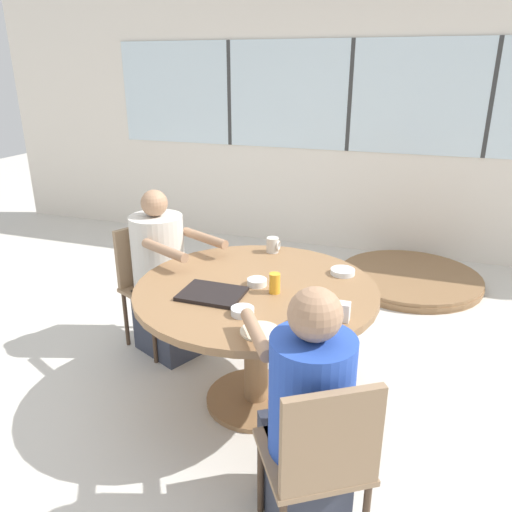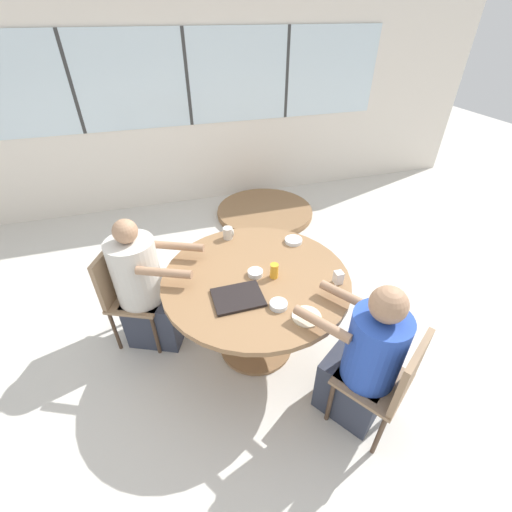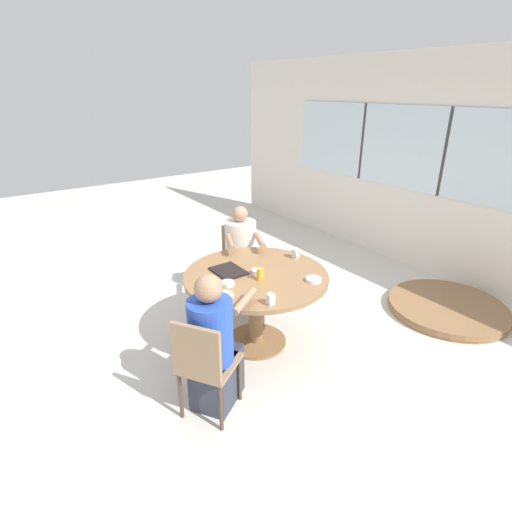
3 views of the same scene
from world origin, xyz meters
TOP-DOWN VIEW (x-y plane):
  - ground_plane at (0.00, 0.00)m, footprint 16.00×16.00m
  - wall_back_with_windows at (0.00, 2.90)m, footprint 8.40×0.08m
  - dining_table at (0.00, 0.00)m, footprint 1.35×1.35m
  - chair_for_woman_green_shirt at (0.57, -0.88)m, footprint 0.55×0.55m
  - chair_for_man_blue_shirt at (-0.95, 0.43)m, footprint 0.53×0.53m
  - person_woman_green_shirt at (0.48, -0.74)m, footprint 0.61×0.69m
  - person_man_blue_shirt at (-0.80, 0.36)m, footprint 0.73×0.58m
  - food_tray_dark at (-0.18, -0.19)m, footprint 0.33×0.26m
  - coffee_mug at (-0.07, 0.55)m, footprint 0.09×0.08m
  - juice_glass at (0.12, -0.04)m, footprint 0.06×0.06m
  - milk_carton_small at (0.52, -0.23)m, footprint 0.06×0.06m
  - bowl_white_shallow at (-0.00, 0.02)m, footprint 0.11×0.11m
  - bowl_cereal at (0.42, 0.33)m, footprint 0.14×0.14m
  - bowl_fruit at (0.05, -0.34)m, footprint 0.12×0.12m
  - plate_tortillas at (0.18, -0.47)m, footprint 0.18×0.18m
  - folded_table_stack at (0.78, 2.13)m, footprint 1.30×1.30m

SIDE VIEW (x-z plane):
  - ground_plane at x=0.00m, z-range 0.00..0.00m
  - folded_table_stack at x=0.78m, z-range 0.00..0.09m
  - person_man_blue_shirt at x=-0.80m, z-range -0.07..1.09m
  - person_woman_green_shirt at x=0.48m, z-range -0.06..1.09m
  - chair_for_woman_green_shirt at x=0.57m, z-range 0.08..0.95m
  - chair_for_man_blue_shirt at x=-0.95m, z-range 0.08..0.95m
  - dining_table at x=0.00m, z-range 0.23..0.99m
  - plate_tortillas at x=0.18m, z-range 0.76..0.77m
  - food_tray_dark at x=-0.18m, z-range 0.76..0.78m
  - bowl_cereal at x=0.42m, z-range 0.76..0.79m
  - bowl_fruit at x=0.05m, z-range 0.76..0.80m
  - bowl_white_shallow at x=0.00m, z-range 0.76..0.80m
  - milk_carton_small at x=0.52m, z-range 0.76..0.85m
  - coffee_mug at x=-0.07m, z-range 0.76..0.86m
  - juice_glass at x=0.12m, z-range 0.76..0.87m
  - wall_back_with_windows at x=0.00m, z-range 0.02..2.82m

